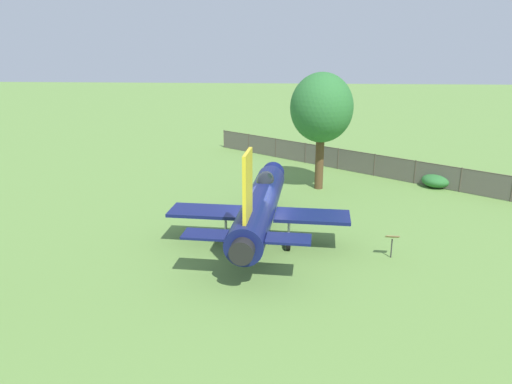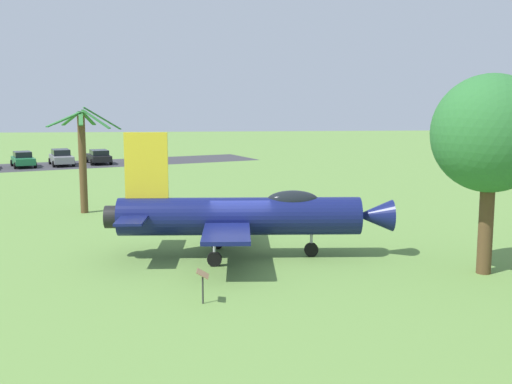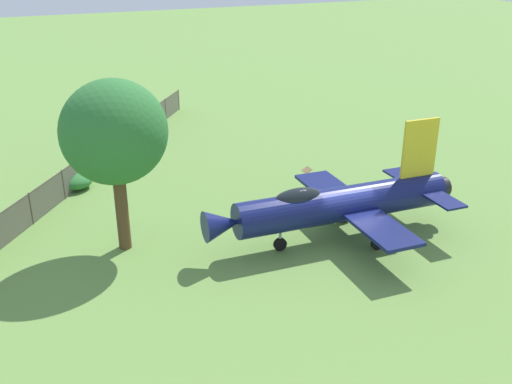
{
  "view_description": "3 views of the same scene",
  "coord_description": "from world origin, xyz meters",
  "px_view_note": "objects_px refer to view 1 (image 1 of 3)",
  "views": [
    {
      "loc": [
        22.17,
        1.39,
        9.32
      ],
      "look_at": [
        0.38,
        -0.16,
        2.61
      ],
      "focal_mm": 33.85,
      "sensor_mm": 36.0,
      "label": 1
    },
    {
      "loc": [
        1.72,
        26.59,
        6.78
      ],
      "look_at": [
        -0.81,
        -1.18,
        2.62
      ],
      "focal_mm": 44.95,
      "sensor_mm": 36.0,
      "label": 2
    },
    {
      "loc": [
        -13.71,
        -20.17,
        12.67
      ],
      "look_at": [
        -3.7,
        1.35,
        2.5
      ],
      "focal_mm": 40.96,
      "sensor_mm": 36.0,
      "label": 3
    }
  ],
  "objects_px": {
    "shrub_by_tree": "(439,180)",
    "info_plaque": "(392,240)",
    "shade_tree": "(322,108)",
    "shrub_near_fence": "(436,180)",
    "display_jet": "(261,203)"
  },
  "relations": [
    {
      "from": "shade_tree",
      "to": "shrub_near_fence",
      "type": "height_order",
      "value": "shade_tree"
    },
    {
      "from": "display_jet",
      "to": "info_plaque",
      "type": "distance_m",
      "value": 6.46
    },
    {
      "from": "display_jet",
      "to": "shrub_near_fence",
      "type": "bearing_deg",
      "value": -45.45
    },
    {
      "from": "shrub_near_fence",
      "to": "shrub_by_tree",
      "type": "xyz_separation_m",
      "value": [
        -0.41,
        0.34,
        -0.06
      ]
    },
    {
      "from": "shade_tree",
      "to": "shrub_near_fence",
      "type": "relative_size",
      "value": 3.9
    },
    {
      "from": "display_jet",
      "to": "shrub_by_tree",
      "type": "relative_size",
      "value": 9.16
    },
    {
      "from": "shrub_by_tree",
      "to": "info_plaque",
      "type": "relative_size",
      "value": 1.17
    },
    {
      "from": "shrub_near_fence",
      "to": "shade_tree",
      "type": "bearing_deg",
      "value": -83.32
    },
    {
      "from": "display_jet",
      "to": "shade_tree",
      "type": "height_order",
      "value": "shade_tree"
    },
    {
      "from": "info_plaque",
      "to": "shrub_near_fence",
      "type": "bearing_deg",
      "value": 155.92
    },
    {
      "from": "shrub_by_tree",
      "to": "info_plaque",
      "type": "height_order",
      "value": "info_plaque"
    },
    {
      "from": "info_plaque",
      "to": "shrub_by_tree",
      "type": "bearing_deg",
      "value": 155.3
    },
    {
      "from": "shrub_by_tree",
      "to": "info_plaque",
      "type": "distance_m",
      "value": 13.46
    },
    {
      "from": "shade_tree",
      "to": "info_plaque",
      "type": "height_order",
      "value": "shade_tree"
    },
    {
      "from": "shade_tree",
      "to": "shrub_near_fence",
      "type": "xyz_separation_m",
      "value": [
        -0.94,
        8.0,
        -4.92
      ]
    }
  ]
}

